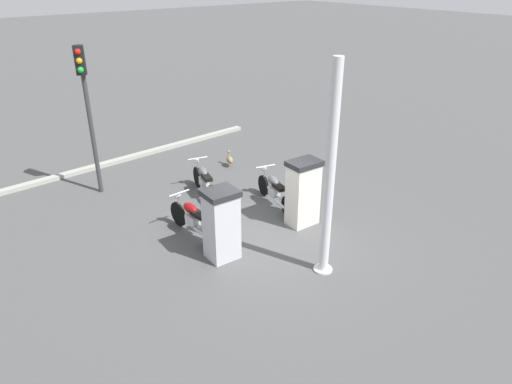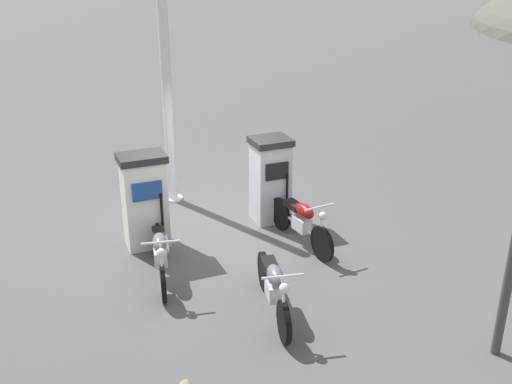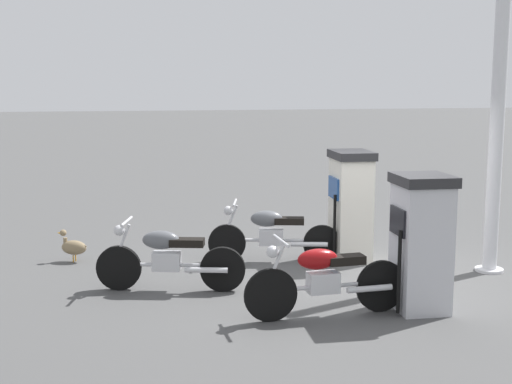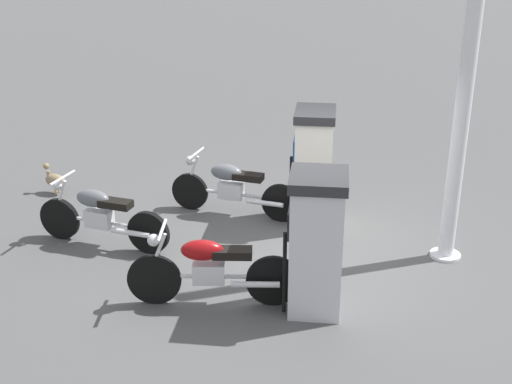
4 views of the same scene
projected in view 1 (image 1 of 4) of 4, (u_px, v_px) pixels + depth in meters
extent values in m
plane|color=#4C4C4C|center=(259.00, 235.00, 11.20)|extent=(120.00, 120.00, 0.00)
cube|color=silver|center=(303.00, 195.00, 11.40)|extent=(0.55, 0.74, 1.55)
cube|color=#1E478C|center=(296.00, 179.00, 11.45)|extent=(0.06, 0.50, 0.32)
cube|color=#262628|center=(304.00, 163.00, 11.04)|extent=(0.61, 0.82, 0.12)
cylinder|color=black|center=(288.00, 201.00, 11.62)|extent=(0.05, 0.05, 1.01)
cube|color=silver|center=(222.00, 227.00, 10.06)|extent=(0.60, 0.67, 1.50)
cube|color=black|center=(214.00, 208.00, 10.13)|extent=(0.06, 0.45, 0.32)
cube|color=#262628|center=(220.00, 193.00, 9.70)|extent=(0.66, 0.74, 0.12)
cylinder|color=black|center=(206.00, 232.00, 10.30)|extent=(0.05, 0.05, 0.98)
cylinder|color=black|center=(263.00, 185.00, 13.08)|extent=(0.57, 0.21, 0.57)
cylinder|color=black|center=(287.00, 207.00, 11.91)|extent=(0.57, 0.21, 0.57)
cube|color=silver|center=(274.00, 191.00, 12.49)|extent=(0.40, 0.28, 0.24)
cylinder|color=silver|center=(275.00, 194.00, 12.47)|extent=(1.05, 0.31, 0.05)
ellipsoid|color=#595B60|center=(273.00, 181.00, 12.43)|extent=(0.52, 0.33, 0.24)
cube|color=black|center=(279.00, 187.00, 12.16)|extent=(0.48, 0.30, 0.10)
cylinder|color=silver|center=(264.00, 176.00, 12.92)|extent=(0.26, 0.10, 0.57)
cylinder|color=silver|center=(266.00, 166.00, 12.71)|extent=(0.17, 0.55, 0.04)
sphere|color=silver|center=(264.00, 169.00, 12.85)|extent=(0.17, 0.17, 0.14)
cylinder|color=silver|center=(280.00, 204.00, 12.02)|extent=(0.55, 0.20, 0.07)
cylinder|color=black|center=(178.00, 214.00, 11.51)|extent=(0.62, 0.08, 0.62)
cylinder|color=black|center=(211.00, 235.00, 10.60)|extent=(0.62, 0.08, 0.62)
cube|color=silver|center=(193.00, 220.00, 11.05)|extent=(0.37, 0.22, 0.24)
cylinder|color=silver|center=(194.00, 222.00, 11.03)|extent=(1.02, 0.10, 0.05)
ellipsoid|color=maroon|center=(190.00, 208.00, 10.97)|extent=(0.49, 0.24, 0.24)
cube|color=black|center=(199.00, 215.00, 10.75)|extent=(0.45, 0.22, 0.10)
cylinder|color=silver|center=(178.00, 204.00, 11.35)|extent=(0.26, 0.05, 0.57)
cylinder|color=silver|center=(179.00, 193.00, 11.16)|extent=(0.06, 0.56, 0.04)
sphere|color=silver|center=(177.00, 196.00, 11.28)|extent=(0.15, 0.15, 0.14)
cylinder|color=silver|center=(202.00, 233.00, 10.65)|extent=(0.55, 0.09, 0.07)
cylinder|color=black|center=(198.00, 177.00, 13.58)|extent=(0.59, 0.23, 0.59)
cylinder|color=black|center=(213.00, 196.00, 12.46)|extent=(0.59, 0.23, 0.59)
cube|color=silver|center=(204.00, 182.00, 13.02)|extent=(0.40, 0.29, 0.24)
cylinder|color=silver|center=(205.00, 184.00, 13.00)|extent=(1.00, 0.31, 0.05)
ellipsoid|color=#595B60|center=(203.00, 172.00, 12.95)|extent=(0.52, 0.34, 0.24)
cube|color=black|center=(207.00, 177.00, 12.69)|extent=(0.48, 0.31, 0.10)
cylinder|color=silver|center=(197.00, 168.00, 13.42)|extent=(0.26, 0.11, 0.57)
cylinder|color=silver|center=(198.00, 158.00, 13.21)|extent=(0.18, 0.55, 0.04)
sphere|color=silver|center=(197.00, 161.00, 13.35)|extent=(0.17, 0.17, 0.14)
cylinder|color=silver|center=(206.00, 193.00, 12.57)|extent=(0.55, 0.21, 0.07)
ellipsoid|color=#847051|center=(230.00, 160.00, 14.96)|extent=(0.44, 0.35, 0.22)
cylinder|color=#847051|center=(229.00, 156.00, 15.06)|extent=(0.08, 0.08, 0.15)
sphere|color=#847051|center=(229.00, 152.00, 15.01)|extent=(0.13, 0.13, 0.10)
cone|color=orange|center=(228.00, 151.00, 15.07)|extent=(0.08, 0.07, 0.04)
cone|color=#847051|center=(231.00, 161.00, 14.79)|extent=(0.10, 0.10, 0.08)
cylinder|color=orange|center=(229.00, 165.00, 15.03)|extent=(0.02, 0.02, 0.11)
cylinder|color=orange|center=(231.00, 165.00, 15.04)|extent=(0.02, 0.02, 0.11)
cylinder|color=#38383A|center=(91.00, 123.00, 12.50)|extent=(0.16, 0.16, 4.05)
cube|color=black|center=(80.00, 60.00, 11.65)|extent=(0.29, 0.30, 0.72)
sphere|color=red|center=(78.00, 52.00, 11.47)|extent=(0.20, 0.20, 0.15)
sphere|color=orange|center=(79.00, 61.00, 11.56)|extent=(0.20, 0.20, 0.15)
sphere|color=green|center=(81.00, 70.00, 11.66)|extent=(0.20, 0.20, 0.15)
cylinder|color=silver|center=(330.00, 174.00, 8.97)|extent=(0.20, 0.20, 4.42)
cylinder|color=silver|center=(323.00, 269.00, 9.92)|extent=(0.40, 0.40, 0.04)
cube|color=#9E9E93|center=(137.00, 155.00, 15.75)|extent=(0.73, 8.92, 0.12)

